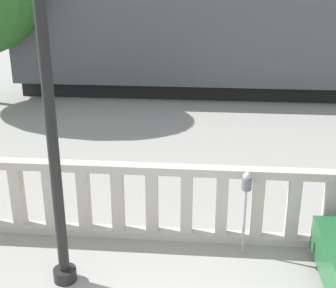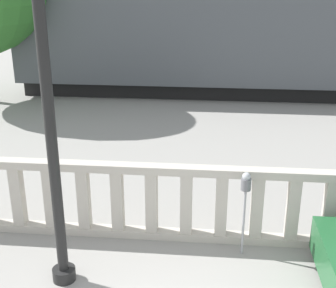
% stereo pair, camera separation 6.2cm
% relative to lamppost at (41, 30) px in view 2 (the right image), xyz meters
% --- Properties ---
extents(balustrade, '(12.85, 0.24, 1.40)m').
position_rel_lamppost_xyz_m(balustrade, '(1.79, 1.34, -3.08)').
color(balustrade, '#BCB5A8').
rests_on(balustrade, ground).
extents(lamppost, '(0.40, 0.40, 6.75)m').
position_rel_lamppost_xyz_m(lamppost, '(0.00, 0.00, 0.00)').
color(lamppost, black).
rests_on(lamppost, ground).
extents(parking_meter, '(0.16, 0.16, 1.49)m').
position_rel_lamppost_xyz_m(parking_meter, '(2.76, 0.98, -2.59)').
color(parking_meter, '#99999E').
rests_on(parking_meter, ground).
extents(train_near, '(19.54, 3.09, 4.53)m').
position_rel_lamppost_xyz_m(train_near, '(4.98, 11.73, -1.71)').
color(train_near, black).
rests_on(train_near, ground).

